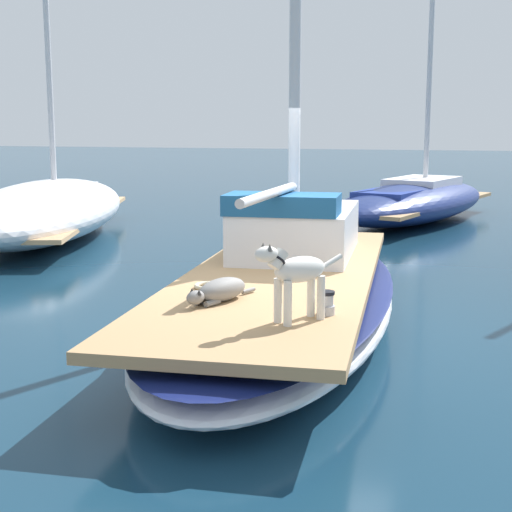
# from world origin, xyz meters

# --- Properties ---
(ground_plane) EXTENTS (120.00, 120.00, 0.00)m
(ground_plane) POSITION_xyz_m (0.00, 0.00, 0.00)
(ground_plane) COLOR #143347
(sailboat_main) EXTENTS (3.10, 7.42, 0.66)m
(sailboat_main) POSITION_xyz_m (0.00, 0.00, 0.34)
(sailboat_main) COLOR white
(sailboat_main) RESTS_ON ground
(cabin_house) EXTENTS (1.58, 2.33, 0.84)m
(cabin_house) POSITION_xyz_m (-0.10, 1.11, 1.01)
(cabin_house) COLOR silver
(cabin_house) RESTS_ON sailboat_main
(dog_grey) EXTENTS (0.47, 0.91, 0.22)m
(dog_grey) POSITION_xyz_m (-0.19, -1.56, 0.77)
(dog_grey) COLOR gray
(dog_grey) RESTS_ON sailboat_main
(dog_white) EXTENTS (0.63, 0.80, 0.70)m
(dog_white) POSITION_xyz_m (0.66, -2.07, 1.08)
(dog_white) COLOR silver
(dog_white) RESTS_ON sailboat_main
(deck_winch) EXTENTS (0.16, 0.16, 0.21)m
(deck_winch) POSITION_xyz_m (0.86, -1.76, 0.76)
(deck_winch) COLOR #B7B7BC
(deck_winch) RESTS_ON sailboat_main
(coiled_rope) EXTENTS (0.32, 0.32, 0.04)m
(coiled_rope) POSITION_xyz_m (-0.48, -1.04, 0.68)
(coiled_rope) COLOR beige
(coiled_rope) RESTS_ON sailboat_main
(moored_boat_far_astern) EXTENTS (4.26, 7.56, 6.26)m
(moored_boat_far_astern) POSITION_xyz_m (0.66, 10.11, 0.51)
(moored_boat_far_astern) COLOR navy
(moored_boat_far_astern) RESTS_ON ground
(moored_boat_port_side) EXTENTS (5.12, 8.42, 8.04)m
(moored_boat_port_side) POSITION_xyz_m (-6.37, 5.36, 0.59)
(moored_boat_port_side) COLOR white
(moored_boat_port_side) RESTS_ON ground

